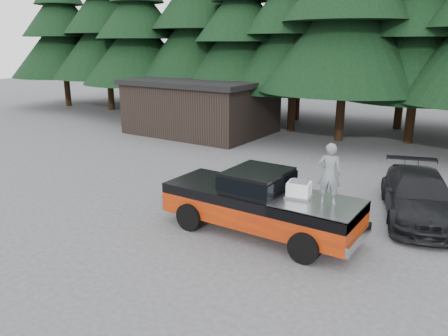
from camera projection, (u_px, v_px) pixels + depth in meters
The scene contains 8 objects.
ground at pixel (205, 230), 13.18m from camera, with size 120.00×120.00×0.00m, color #464749.
pickup_truck at pixel (260, 212), 12.84m from camera, with size 6.00×2.04×1.33m, color #C63304, non-canonical shape.
truck_cab at pixel (258, 180), 12.63m from camera, with size 1.66×1.90×0.59m, color black.
air_compressor at pixel (299, 190), 12.03m from camera, with size 0.61×0.51×0.42m, color white.
man_on_bed at pixel (329, 174), 11.38m from camera, with size 0.61×0.40×1.66m, color slate.
parked_car at pixel (419, 196), 13.96m from camera, with size 2.06×5.07×1.47m, color black.
utility_building at pixel (201, 106), 27.11m from camera, with size 8.40×6.40×3.30m.
treeline at pixel (389, 1), 24.57m from camera, with size 60.15×16.05×17.50m.
Camera 1 is at (7.21, -9.79, 5.46)m, focal length 35.00 mm.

